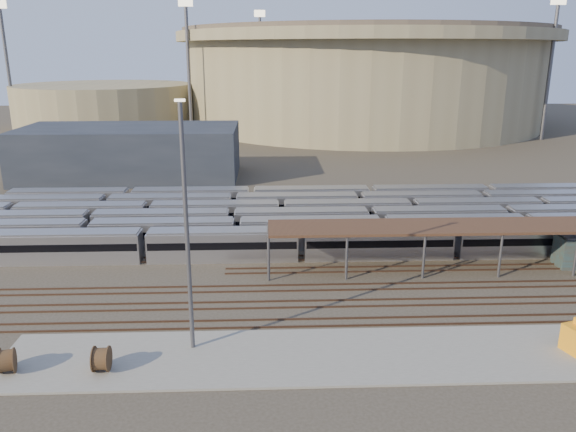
# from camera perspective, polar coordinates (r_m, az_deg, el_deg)

# --- Properties ---
(ground) EXTENTS (420.00, 420.00, 0.00)m
(ground) POSITION_cam_1_polar(r_m,az_deg,el_deg) (61.72, 5.55, -6.89)
(ground) COLOR #383026
(ground) RESTS_ON ground
(apron) EXTENTS (50.00, 9.00, 0.20)m
(apron) POSITION_cam_1_polar(r_m,az_deg,el_deg) (47.85, 1.86, -14.05)
(apron) COLOR gray
(apron) RESTS_ON ground
(subway_trains) EXTENTS (126.32, 23.90, 3.60)m
(subway_trains) POSITION_cam_1_polar(r_m,az_deg,el_deg) (78.71, 5.82, -0.29)
(subway_trains) COLOR #B8B7BC
(subway_trains) RESTS_ON ground
(inspection_shed) EXTENTS (60.30, 6.00, 5.30)m
(inspection_shed) POSITION_cam_1_polar(r_m,az_deg,el_deg) (69.97, 23.37, -1.02)
(inspection_shed) COLOR #515155
(inspection_shed) RESTS_ON ground
(empty_tracks) EXTENTS (170.00, 9.62, 0.18)m
(empty_tracks) POSITION_cam_1_polar(r_m,az_deg,el_deg) (57.17, 6.21, -8.79)
(empty_tracks) COLOR #4C3323
(empty_tracks) RESTS_ON ground
(stadium) EXTENTS (124.00, 124.00, 32.50)m
(stadium) POSITION_cam_1_polar(r_m,az_deg,el_deg) (199.03, 7.58, 14.07)
(stadium) COLOR gray
(stadium) RESTS_ON ground
(secondary_arena) EXTENTS (56.00, 56.00, 14.00)m
(secondary_arena) POSITION_cam_1_polar(r_m,az_deg,el_deg) (193.98, -18.05, 10.56)
(secondary_arena) COLOR gray
(secondary_arena) RESTS_ON ground
(service_building) EXTENTS (42.00, 20.00, 10.00)m
(service_building) POSITION_cam_1_polar(r_m,az_deg,el_deg) (115.94, -15.70, 6.25)
(service_building) COLOR #1E232D
(service_building) RESTS_ON ground
(floodlight_0) EXTENTS (4.00, 1.00, 38.40)m
(floodlight_0) POSITION_cam_1_polar(r_m,az_deg,el_deg) (167.58, -10.08, 14.97)
(floodlight_0) COLOR #515155
(floodlight_0) RESTS_ON ground
(floodlight_1) EXTENTS (4.00, 1.00, 38.40)m
(floodlight_1) POSITION_cam_1_polar(r_m,az_deg,el_deg) (192.19, -26.63, 13.70)
(floodlight_1) COLOR #515155
(floodlight_1) RESTS_ON ground
(floodlight_2) EXTENTS (4.00, 1.00, 38.40)m
(floodlight_2) POSITION_cam_1_polar(r_m,az_deg,el_deg) (174.59, 25.12, 13.77)
(floodlight_2) COLOR #515155
(floodlight_2) RESTS_ON ground
(floodlight_3) EXTENTS (4.00, 1.00, 38.40)m
(floodlight_3) POSITION_cam_1_polar(r_m,az_deg,el_deg) (216.14, -2.83, 15.48)
(floodlight_3) COLOR #515155
(floodlight_3) RESTS_ON ground
(cable_reel_west) EXTENTS (1.63, 2.25, 2.02)m
(cable_reel_west) POSITION_cam_1_polar(r_m,az_deg,el_deg) (50.16, -26.63, -12.98)
(cable_reel_west) COLOR #513E20
(cable_reel_west) RESTS_ON apron
(cable_reel_east) EXTENTS (1.19, 2.08, 2.05)m
(cable_reel_east) POSITION_cam_1_polar(r_m,az_deg,el_deg) (47.59, -18.43, -13.60)
(cable_reel_east) COLOR #513E20
(cable_reel_east) RESTS_ON apron
(yard_light_pole) EXTENTS (0.82, 0.36, 20.73)m
(yard_light_pole) POSITION_cam_1_polar(r_m,az_deg,el_deg) (45.43, -10.25, -1.41)
(yard_light_pole) COLOR #515155
(yard_light_pole) RESTS_ON apron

